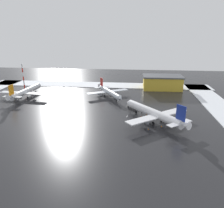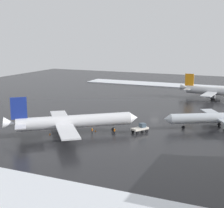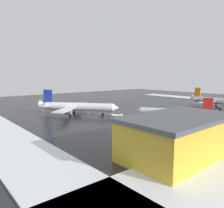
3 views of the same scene
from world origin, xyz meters
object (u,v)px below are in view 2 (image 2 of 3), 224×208
(ground_crew_near_tug, at_px, (114,131))
(traffic_cone_near_nose, at_px, (50,134))
(airplane_distant_tail, at_px, (218,91))
(pushback_tug, at_px, (141,128))
(airplane_parked_portside, at_px, (72,122))
(ground_crew_by_nose_gear, at_px, (92,130))
(airplane_far_rear, at_px, (216,118))
(traffic_cone_wingtip_side, at_px, (95,131))
(traffic_cone_mid_line, at_px, (51,128))

(ground_crew_near_tug, height_order, traffic_cone_near_nose, ground_crew_near_tug)
(airplane_distant_tail, xyz_separation_m, ground_crew_near_tug, (-64.85, 18.50, -2.30))
(airplane_distant_tail, height_order, traffic_cone_near_nose, airplane_distant_tail)
(pushback_tug, bearing_deg, airplane_distant_tail, 19.65)
(airplane_parked_portside, height_order, ground_crew_near_tug, airplane_parked_portside)
(airplane_parked_portside, bearing_deg, pushback_tug, -8.72)
(ground_crew_by_nose_gear, bearing_deg, pushback_tug, 162.28)
(airplane_parked_portside, bearing_deg, airplane_far_rear, -5.23)
(ground_crew_near_tug, height_order, traffic_cone_wingtip_side, ground_crew_near_tug)
(airplane_distant_tail, xyz_separation_m, traffic_cone_near_nose, (-72.24, 34.02, -2.99))
(airplane_parked_portside, height_order, airplane_far_rear, airplane_parked_portside)
(airplane_parked_portside, relative_size, traffic_cone_mid_line, 54.67)
(airplane_far_rear, distance_m, traffic_cone_wingtip_side, 34.59)
(airplane_parked_portside, bearing_deg, ground_crew_by_nose_gear, -8.82)
(airplane_parked_portside, relative_size, traffic_cone_near_nose, 54.67)
(traffic_cone_near_nose, bearing_deg, ground_crew_near_tug, -64.57)
(airplane_distant_tail, xyz_separation_m, traffic_cone_mid_line, (-66.93, 37.17, -2.99))
(airplane_distant_tail, height_order, pushback_tug, airplane_distant_tail)
(pushback_tug, distance_m, ground_crew_by_nose_gear, 13.17)
(airplane_parked_portside, distance_m, ground_crew_near_tug, 11.67)
(airplane_parked_portside, relative_size, pushback_tug, 5.93)
(pushback_tug, height_order, traffic_cone_mid_line, pushback_tug)
(airplane_far_rear, xyz_separation_m, traffic_cone_wingtip_side, (-17.53, 29.70, -2.68))
(traffic_cone_near_nose, bearing_deg, airplane_distant_tail, -25.22)
(ground_crew_near_tug, bearing_deg, airplane_distant_tail, 94.46)
(airplane_parked_portside, height_order, traffic_cone_wingtip_side, airplane_parked_portside)
(airplane_distant_tail, xyz_separation_m, traffic_cone_wingtip_side, (-64.49, 24.37, -2.99))
(traffic_cone_near_nose, bearing_deg, traffic_cone_wingtip_side, -51.26)
(pushback_tug, bearing_deg, airplane_far_rear, -22.00)
(airplane_far_rear, xyz_separation_m, ground_crew_by_nose_gear, (-19.93, 29.47, -1.99))
(airplane_distant_tail, relative_size, traffic_cone_near_nose, 60.56)
(airplane_far_rear, relative_size, traffic_cone_wingtip_side, 49.39)
(traffic_cone_mid_line, bearing_deg, airplane_far_rear, -64.83)
(airplane_distant_tail, bearing_deg, airplane_far_rear, -78.84)
(airplane_distant_tail, bearing_deg, pushback_tug, -97.25)
(airplane_distant_tail, relative_size, traffic_cone_mid_line, 60.56)
(ground_crew_near_tug, distance_m, traffic_cone_mid_line, 18.80)
(airplane_parked_portside, xyz_separation_m, airplane_far_rear, (22.64, -34.17, -0.58))
(airplane_far_rear, relative_size, ground_crew_near_tug, 15.88)
(ground_crew_by_nose_gear, height_order, traffic_cone_near_nose, ground_crew_by_nose_gear)
(traffic_cone_near_nose, bearing_deg, traffic_cone_mid_line, 30.67)
(ground_crew_near_tug, relative_size, traffic_cone_near_nose, 3.11)
(pushback_tug, bearing_deg, traffic_cone_near_nose, 150.90)
(ground_crew_by_nose_gear, bearing_deg, airplane_parked_portside, -17.86)
(airplane_parked_portside, height_order, traffic_cone_mid_line, airplane_parked_portside)
(airplane_far_rear, relative_size, ground_crew_by_nose_gear, 15.88)
(pushback_tug, xyz_separation_m, traffic_cone_near_nose, (-11.94, 21.27, -1.01))
(pushback_tug, bearing_deg, ground_crew_near_tug, 160.01)
(airplane_parked_portside, xyz_separation_m, traffic_cone_mid_line, (2.67, 8.33, -3.27))
(airplane_far_rear, distance_m, ground_crew_by_nose_gear, 35.63)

